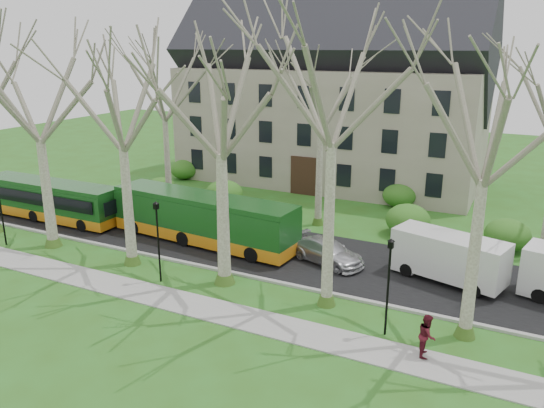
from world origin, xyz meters
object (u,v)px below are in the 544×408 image
Objects in this scene: sedan at (327,251)px; van_a at (449,258)px; bus_follow at (203,218)px; pedestrian_b at (427,335)px; bus_lead at (51,200)px.

van_a is at bearing -65.34° from sedan.
bus_follow is 2.74× the size of sedan.
bus_follow is at bearing 56.42° from pedestrian_b.
bus_follow is at bearing 3.94° from bus_lead.
sedan is 6.57m from van_a.
bus_lead is 1.96× the size of van_a.
bus_lead is at bearing -171.16° from bus_follow.
bus_follow reaches higher than bus_lead.
bus_follow is (12.26, 0.91, 0.16)m from bus_lead.
pedestrian_b is at bearing -71.34° from van_a.
pedestrian_b is (15.04, -6.74, -0.68)m from bus_follow.
bus_follow is 2.19× the size of van_a.
sedan is at bearing -159.50° from van_a.
sedan is at bearing 34.74° from pedestrian_b.
bus_lead is 6.35× the size of pedestrian_b.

